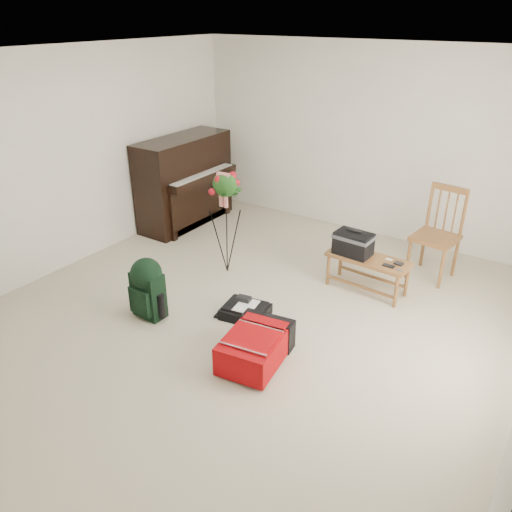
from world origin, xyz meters
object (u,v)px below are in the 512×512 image
Objects in this scene: piano at (185,183)px; red_suitcase at (259,344)px; bench at (358,248)px; dining_chair at (437,235)px; black_duffel at (245,310)px; flower_stand at (226,224)px; green_backpack at (147,285)px.

piano is 3.40m from red_suitcase.
piano is at bearing 174.85° from bench.
piano is 1.41× the size of dining_chair.
flower_stand is at bearing 127.84° from black_duffel.
piano is 2.33× the size of green_backpack.
piano reaches higher than dining_chair.
piano is 3.48m from dining_chair.
dining_chair reaches higher than green_backpack.
green_backpack reaches higher than red_suitcase.
dining_chair is 2.60m from red_suitcase.
flower_stand is at bearing -141.23° from dining_chair.
black_duffel is (-0.49, 0.50, -0.09)m from red_suitcase.
flower_stand is at bearing 88.63° from green_backpack.
dining_chair is at bearing 5.66° from piano.
red_suitcase is at bearing -38.43° from piano.
flower_stand is (-2.06, -1.25, 0.09)m from dining_chair.
black_duffel is 0.78× the size of green_backpack.
dining_chair is at bearing 27.50° from flower_stand.
black_duffel is (-0.69, -1.17, -0.42)m from bench.
green_backpack is (1.33, -2.13, -0.24)m from piano.
piano reaches higher than red_suitcase.
flower_stand reaches higher than green_backpack.
dining_chair is 0.85× the size of flower_stand.
dining_chair is 3.27m from green_backpack.
piano is 1.97× the size of red_suitcase.
black_duffel is 1.15m from flower_stand.
flower_stand is at bearing 127.93° from red_suitcase.
piano is at bearing -166.93° from dining_chair.
dining_chair reaches higher than black_duffel.
dining_chair reaches higher than red_suitcase.
red_suitcase is (-0.82, -2.44, -0.36)m from dining_chair.
bench is at bearing -121.61° from dining_chair.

